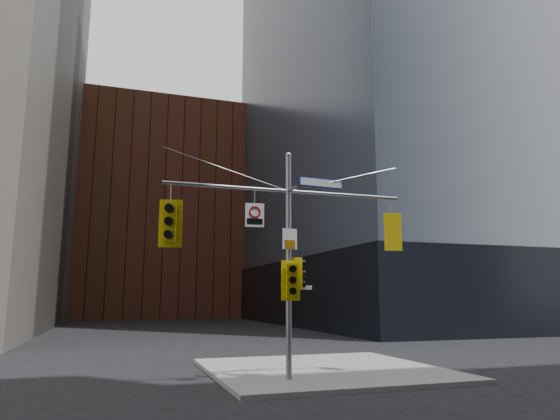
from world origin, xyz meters
TOP-DOWN VIEW (x-y plane):
  - ground at (0.00, 0.00)m, footprint 160.00×160.00m
  - sidewalk_corner at (2.00, 4.00)m, footprint 8.00×8.00m
  - podium_ne at (28.00, 32.00)m, footprint 36.40×36.40m
  - brick_midrise at (0.00, 58.00)m, footprint 26.00×20.00m
  - signal_assembly at (0.00, 1.99)m, footprint 8.00×0.80m
  - traffic_light_west_arm at (-3.73, 2.01)m, footprint 0.68×0.63m
  - traffic_light_east_arm at (3.72, 1.99)m, footprint 0.61×0.54m
  - traffic_light_pole_side at (0.32, 2.00)m, footprint 0.40×0.34m
  - traffic_light_pole_front at (0.00, 1.73)m, footprint 0.59×0.52m
  - street_sign_blade at (1.15, 2.00)m, footprint 1.61×0.18m
  - regulatory_sign_arm at (-1.13, 1.97)m, footprint 0.60×0.09m
  - regulatory_sign_pole at (0.00, 1.88)m, footprint 0.50×0.10m
  - street_blade_ew at (0.45, 2.00)m, footprint 0.67×0.07m
  - street_blade_ns at (0.00, 2.45)m, footprint 0.06×0.72m

SIDE VIEW (x-z plane):
  - ground at x=0.00m, z-range 0.00..0.00m
  - sidewalk_corner at x=2.00m, z-range 0.00..0.15m
  - street_blade_ew at x=0.45m, z-range 2.84..2.98m
  - street_blade_ns at x=0.00m, z-range 2.89..3.03m
  - podium_ne at x=28.00m, z-range 0.00..6.00m
  - traffic_light_pole_front at x=0.00m, z-range 2.51..3.75m
  - traffic_light_pole_side at x=0.32m, z-range 2.85..3.85m
  - regulatory_sign_pole at x=0.00m, z-range 4.08..4.74m
  - signal_assembly at x=0.00m, z-range 0.77..8.07m
  - traffic_light_west_arm at x=-3.73m, z-range 4.08..5.52m
  - traffic_light_east_arm at x=3.72m, z-range 4.15..5.45m
  - regulatory_sign_arm at x=-1.13m, z-range 4.80..5.55m
  - street_sign_blade at x=1.15m, z-range 6.19..6.51m
  - brick_midrise at x=0.00m, z-range 0.00..28.00m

